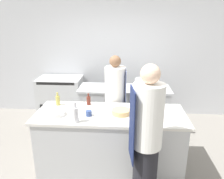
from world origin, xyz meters
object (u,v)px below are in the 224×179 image
Objects in this scene: stockpot at (142,84)px; bottle_vinegar at (58,100)px; bottle_olive_oil at (76,114)px; bowl_prep_small at (121,112)px; bottle_wine at (89,100)px; cup at (89,113)px; bowl_mixing_large at (140,108)px; oven_range at (61,98)px; chef_at_stove at (115,102)px; bowl_ceramic_blue at (56,113)px; chef_at_prep_near at (146,139)px.

bottle_vinegar is at bearing -145.85° from stockpot.
bottle_olive_oil is 0.67m from bowl_prep_small.
bottle_wine is 2.21× the size of cup.
bowl_mixing_large is at bearing 27.97° from bottle_olive_oil.
bottle_olive_oil is at bearing -123.46° from cup.
cup is (0.99, -1.86, 0.48)m from oven_range.
stockpot is (1.41, 0.95, 0.01)m from bottle_vinegar.
bottle_olive_oil is 1.38× the size of bottle_vinegar.
chef_at_stove reaches higher than bottle_vinegar.
bowl_mixing_large is at bearing 30.84° from bowl_prep_small.
stockpot is at bearing 84.16° from bowl_mixing_large.
cup is (0.56, -0.37, -0.04)m from bottle_vinegar.
bowl_prep_small is 0.47m from cup.
bottle_olive_oil is at bearing -96.02° from bottle_wine.
cup is at bearing -169.11° from bowl_prep_small.
chef_at_stove is 1.12m from bowl_ceramic_blue.
oven_range is 11.37× the size of cup.
bottle_olive_oil is 0.40m from bowl_ceramic_blue.
chef_at_prep_near reaches higher than bottle_vinegar.
chef_at_prep_near reaches higher than chef_at_stove.
cup is (0.07, -0.42, -0.04)m from bottle_wine.
oven_range is 3.66× the size of bowl_prep_small.
bottle_vinegar is 0.85× the size of bowl_mixing_large.
chef_at_stove is 0.78m from stockpot.
bowl_mixing_large is at bearing 19.03° from cup.
bottle_wine reaches higher than cup.
bowl_mixing_large is (0.87, 0.46, -0.08)m from bottle_olive_oil.
bowl_mixing_large is 0.78m from cup.
stockpot reaches higher than bowl_mixing_large.
stockpot is at bearing 45.29° from bowl_ceramic_blue.
bowl_prep_small is (0.60, 0.30, -0.08)m from bottle_olive_oil.
bowl_mixing_large is at bearing -43.02° from oven_range.
bowl_mixing_large is (-0.04, 0.83, 0.05)m from chef_at_prep_near.
chef_at_prep_near reaches higher than bowl_mixing_large.
cup is at bearing -33.11° from bottle_vinegar.
bowl_ceramic_blue is (0.52, -1.87, 0.47)m from oven_range.
oven_range is at bearing -131.49° from chef_at_stove.
bottle_vinegar is 1.70m from stockpot.
oven_range is 1.76m from chef_at_stove.
bottle_vinegar is at bearing 47.60° from chef_at_prep_near.
chef_at_prep_near is 0.73m from bowl_prep_small.
bowl_ceramic_blue is 0.81× the size of stockpot.
chef_at_stove is at bearing 23.59° from bottle_vinegar.
bowl_ceramic_blue is at bearing -134.71° from stockpot.
bowl_prep_small is (0.12, -0.67, 0.12)m from chef_at_stove.
bowl_mixing_large and cup have the same top height.
chef_at_stove is 0.84m from cup.
bottle_vinegar is at bearing -74.14° from oven_range.
cup is at bearing 46.24° from chef_at_prep_near.
bowl_ceramic_blue is at bearing -178.95° from cup.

